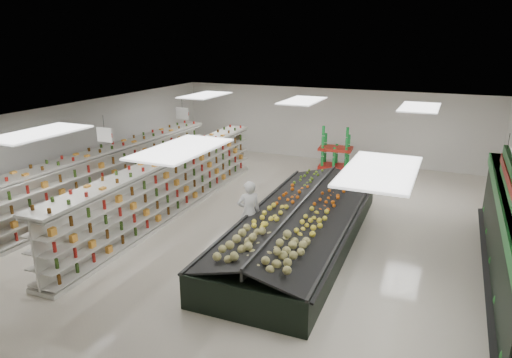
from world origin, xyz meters
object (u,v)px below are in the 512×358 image
at_px(gondola_left, 110,177).
at_px(gondola_center, 171,187).
at_px(shopper_main, 249,212).
at_px(shopper_background, 237,151).
at_px(produce_island, 300,225).
at_px(soda_endcap, 336,150).

bearing_deg(gondola_left, gondola_center, -0.88).
bearing_deg(shopper_main, shopper_background, -99.99).
height_order(gondola_center, shopper_main, gondola_center).
bearing_deg(shopper_background, gondola_center, 173.53).
distance_m(gondola_left, shopper_background, 5.55).
relative_size(gondola_center, produce_island, 1.35).
relative_size(shopper_main, shopper_background, 1.02).
distance_m(gondola_center, produce_island, 4.50).
distance_m(gondola_left, shopper_main, 5.76).
height_order(produce_island, soda_endcap, soda_endcap).
relative_size(gondola_left, shopper_main, 6.09).
bearing_deg(produce_island, gondola_left, 174.73).
relative_size(gondola_left, soda_endcap, 6.16).
height_order(gondola_left, produce_island, gondola_left).
bearing_deg(produce_island, gondola_center, 173.16).
xyz_separation_m(produce_island, shopper_background, (-4.62, 5.68, 0.32)).
bearing_deg(shopper_background, soda_endcap, -73.49).
bearing_deg(soda_endcap, shopper_main, -92.85).
distance_m(gondola_center, soda_endcap, 7.72).
height_order(gondola_left, shopper_background, gondola_left).
relative_size(gondola_center, shopper_background, 6.26).
bearing_deg(soda_endcap, gondola_center, -117.31).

